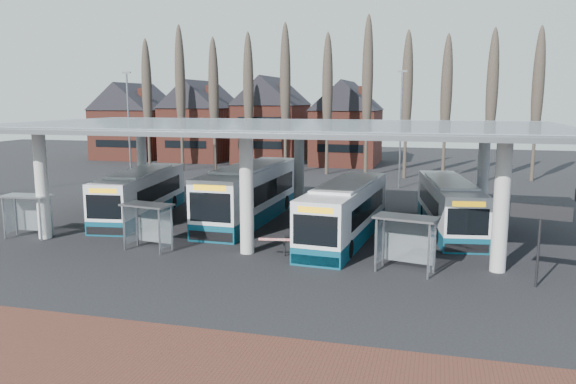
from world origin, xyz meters
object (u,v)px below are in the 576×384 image
(bus_0, at_px, (141,195))
(shelter_2, at_px, (407,231))
(bus_1, at_px, (251,194))
(bus_3, at_px, (449,206))
(bus_2, at_px, (346,213))
(shelter_1, at_px, (149,216))
(shelter_0, at_px, (28,206))

(bus_0, xyz_separation_m, shelter_2, (17.68, -7.84, 0.41))
(bus_0, relative_size, bus_1, 0.88)
(bus_1, relative_size, bus_3, 1.16)
(bus_2, xyz_separation_m, shelter_2, (3.60, -5.26, 0.36))
(bus_1, height_order, bus_3, bus_1)
(bus_2, distance_m, shelter_1, 10.62)
(bus_0, height_order, shelter_0, bus_0)
(bus_0, distance_m, shelter_1, 8.71)
(shelter_1, height_order, shelter_2, shelter_2)
(bus_0, xyz_separation_m, shelter_1, (4.61, -7.39, 0.31))
(bus_3, bearing_deg, bus_0, 174.92)
(bus_1, bearing_deg, bus_3, 1.98)
(bus_0, height_order, shelter_1, bus_0)
(bus_3, bearing_deg, shelter_2, -111.05)
(shelter_1, bearing_deg, bus_2, 36.28)
(bus_0, bearing_deg, bus_1, 0.51)
(bus_2, distance_m, shelter_0, 17.83)
(shelter_2, bearing_deg, shelter_1, -169.55)
(bus_2, bearing_deg, bus_0, 174.39)
(bus_0, bearing_deg, bus_2, -18.27)
(bus_0, xyz_separation_m, bus_3, (19.66, 1.25, -0.03))
(bus_0, height_order, bus_3, bus_0)
(shelter_0, bearing_deg, shelter_1, -9.29)
(bus_0, distance_m, shelter_2, 19.34)
(bus_0, distance_m, bus_1, 7.38)
(shelter_1, xyz_separation_m, shelter_2, (13.07, -0.45, 0.10))
(bus_3, distance_m, shelter_0, 24.28)
(bus_2, relative_size, shelter_2, 3.89)
(bus_1, xyz_separation_m, shelter_0, (-10.56, -7.83, 0.09))
(bus_3, height_order, shelter_0, bus_3)
(bus_1, height_order, shelter_1, bus_1)
(bus_1, distance_m, shelter_0, 13.15)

